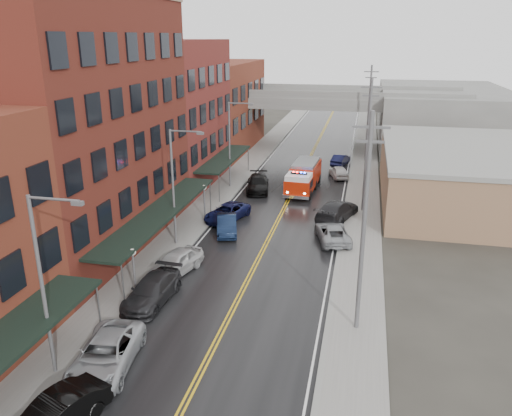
# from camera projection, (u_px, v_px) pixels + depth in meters

# --- Properties ---
(road) EXTENTS (11.00, 160.00, 0.02)m
(road) POSITION_uv_depth(u_px,v_px,m) (276.00, 224.00, 42.88)
(road) COLOR black
(road) RESTS_ON ground
(sidewalk_left) EXTENTS (3.00, 160.00, 0.15)m
(sidewalk_left) POSITION_uv_depth(u_px,v_px,m) (195.00, 217.00, 44.34)
(sidewalk_left) COLOR slate
(sidewalk_left) RESTS_ON ground
(sidewalk_right) EXTENTS (3.00, 160.00, 0.15)m
(sidewalk_right) POSITION_uv_depth(u_px,v_px,m) (363.00, 230.00, 41.38)
(sidewalk_right) COLOR slate
(sidewalk_right) RESTS_ON ground
(curb_left) EXTENTS (0.30, 160.00, 0.15)m
(curb_left) POSITION_uv_depth(u_px,v_px,m) (213.00, 219.00, 44.00)
(curb_left) COLOR gray
(curb_left) RESTS_ON ground
(curb_right) EXTENTS (0.30, 160.00, 0.15)m
(curb_right) POSITION_uv_depth(u_px,v_px,m) (342.00, 229.00, 41.71)
(curb_right) COLOR gray
(curb_right) RESTS_ON ground
(brick_building_b) EXTENTS (9.00, 20.00, 18.00)m
(brick_building_b) POSITION_uv_depth(u_px,v_px,m) (80.00, 128.00, 36.17)
(brick_building_b) COLOR #551916
(brick_building_b) RESTS_ON ground
(brick_building_c) EXTENTS (9.00, 15.00, 15.00)m
(brick_building_c) POSITION_uv_depth(u_px,v_px,m) (171.00, 114.00, 52.82)
(brick_building_c) COLOR maroon
(brick_building_c) RESTS_ON ground
(brick_building_far) EXTENTS (9.00, 20.00, 12.00)m
(brick_building_far) POSITION_uv_depth(u_px,v_px,m) (218.00, 107.00, 69.46)
(brick_building_far) COLOR maroon
(brick_building_far) RESTS_ON ground
(tan_building) EXTENTS (14.00, 22.00, 5.00)m
(tan_building) POSITION_uv_depth(u_px,v_px,m) (458.00, 177.00, 48.05)
(tan_building) COLOR #936E4F
(tan_building) RESTS_ON ground
(right_far_block) EXTENTS (18.00, 30.00, 8.00)m
(right_far_block) POSITION_uv_depth(u_px,v_px,m) (441.00, 116.00, 74.85)
(right_far_block) COLOR slate
(right_far_block) RESTS_ON ground
(awning_1) EXTENTS (2.60, 18.00, 3.09)m
(awning_1) POSITION_uv_depth(u_px,v_px,m) (160.00, 212.00, 36.96)
(awning_1) COLOR black
(awning_1) RESTS_ON ground
(awning_2) EXTENTS (2.60, 13.00, 3.09)m
(awning_2) POSITION_uv_depth(u_px,v_px,m) (225.00, 158.00, 53.12)
(awning_2) COLOR black
(awning_2) RESTS_ON ground
(globe_lamp_1) EXTENTS (0.44, 0.44, 3.12)m
(globe_lamp_1) POSITION_uv_depth(u_px,v_px,m) (133.00, 261.00, 30.50)
(globe_lamp_1) COLOR #59595B
(globe_lamp_1) RESTS_ON ground
(globe_lamp_2) EXTENTS (0.44, 0.44, 3.12)m
(globe_lamp_2) POSITION_uv_depth(u_px,v_px,m) (204.00, 194.00, 43.42)
(globe_lamp_2) COLOR #59595B
(globe_lamp_2) RESTS_ON ground
(street_lamp_0) EXTENTS (2.64, 0.22, 9.00)m
(street_lamp_0) POSITION_uv_depth(u_px,v_px,m) (46.00, 277.00, 22.21)
(street_lamp_0) COLOR #59595B
(street_lamp_0) RESTS_ON ground
(street_lamp_1) EXTENTS (2.64, 0.22, 9.00)m
(street_lamp_1) POSITION_uv_depth(u_px,v_px,m) (176.00, 181.00, 36.98)
(street_lamp_1) COLOR #59595B
(street_lamp_1) RESTS_ON ground
(street_lamp_2) EXTENTS (2.64, 0.22, 9.00)m
(street_lamp_2) POSITION_uv_depth(u_px,v_px,m) (232.00, 139.00, 51.74)
(street_lamp_2) COLOR #59595B
(street_lamp_2) RESTS_ON ground
(utility_pole_0) EXTENTS (1.80, 0.24, 12.00)m
(utility_pole_0) POSITION_uv_depth(u_px,v_px,m) (364.00, 222.00, 25.52)
(utility_pole_0) COLOR #59595B
(utility_pole_0) RESTS_ON ground
(utility_pole_1) EXTENTS (1.80, 0.24, 12.00)m
(utility_pole_1) POSITION_uv_depth(u_px,v_px,m) (367.00, 144.00, 43.98)
(utility_pole_1) COLOR #59595B
(utility_pole_1) RESTS_ON ground
(utility_pole_2) EXTENTS (1.80, 0.24, 12.00)m
(utility_pole_2) POSITION_uv_depth(u_px,v_px,m) (369.00, 112.00, 62.44)
(utility_pole_2) COLOR #59595B
(utility_pole_2) RESTS_ON ground
(overpass) EXTENTS (40.00, 10.00, 7.50)m
(overpass) POSITION_uv_depth(u_px,v_px,m) (317.00, 106.00, 70.46)
(overpass) COLOR slate
(overpass) RESTS_ON ground
(fire_truck) EXTENTS (3.54, 8.07, 2.90)m
(fire_truck) POSITION_uv_depth(u_px,v_px,m) (304.00, 176.00, 51.63)
(fire_truck) COLOR #AB1D07
(fire_truck) RESTS_ON ground
(parked_car_left_1) EXTENTS (3.10, 4.97, 1.55)m
(parked_car_left_1) POSITION_uv_depth(u_px,v_px,m) (55.00, 416.00, 20.20)
(parked_car_left_1) COLOR black
(parked_car_left_1) RESTS_ON ground
(parked_car_left_2) EXTENTS (3.33, 5.92, 1.56)m
(parked_car_left_2) POSITION_uv_depth(u_px,v_px,m) (106.00, 355.00, 24.07)
(parked_car_left_2) COLOR #999CA0
(parked_car_left_2) RESTS_ON ground
(parked_car_left_3) EXTENTS (2.43, 5.40, 1.54)m
(parked_car_left_3) POSITION_uv_depth(u_px,v_px,m) (152.00, 290.00, 30.16)
(parked_car_left_3) COLOR black
(parked_car_left_3) RESTS_ON ground
(parked_car_left_4) EXTENTS (3.06, 5.03, 1.60)m
(parked_car_left_4) POSITION_uv_depth(u_px,v_px,m) (176.00, 262.00, 33.80)
(parked_car_left_4) COLOR #B3B3B3
(parked_car_left_4) RESTS_ON ground
(parked_car_left_5) EXTENTS (2.72, 4.72, 1.47)m
(parked_car_left_5) POSITION_uv_depth(u_px,v_px,m) (227.00, 225.00, 40.79)
(parked_car_left_5) COLOR #0E1A33
(parked_car_left_5) RESTS_ON ground
(parked_car_left_6) EXTENTS (3.68, 5.45, 1.39)m
(parked_car_left_6) POSITION_uv_depth(u_px,v_px,m) (227.00, 212.00, 43.71)
(parked_car_left_6) COLOR #111541
(parked_car_left_6) RESTS_ON ground
(parked_car_left_7) EXTENTS (3.18, 5.80, 1.59)m
(parked_car_left_7) POSITION_uv_depth(u_px,v_px,m) (258.00, 184.00, 51.84)
(parked_car_left_7) COLOR black
(parked_car_left_7) RESTS_ON ground
(parked_car_right_0) EXTENTS (3.47, 5.41, 1.39)m
(parked_car_right_0) POSITION_uv_depth(u_px,v_px,m) (333.00, 233.00, 39.17)
(parked_car_right_0) COLOR gray
(parked_car_right_0) RESTS_ON ground
(parked_car_right_1) EXTENTS (4.06, 6.23, 1.68)m
(parked_car_right_1) POSITION_uv_depth(u_px,v_px,m) (337.00, 210.00, 43.85)
(parked_car_right_1) COLOR black
(parked_car_right_1) RESTS_ON ground
(parked_car_right_2) EXTENTS (2.78, 4.43, 1.41)m
(parked_car_right_2) POSITION_uv_depth(u_px,v_px,m) (339.00, 172.00, 56.73)
(parked_car_right_2) COLOR silver
(parked_car_right_2) RESTS_ON ground
(parked_car_right_3) EXTENTS (2.37, 4.42, 1.38)m
(parked_car_right_3) POSITION_uv_depth(u_px,v_px,m) (341.00, 160.00, 62.30)
(parked_car_right_3) COLOR black
(parked_car_right_3) RESTS_ON ground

